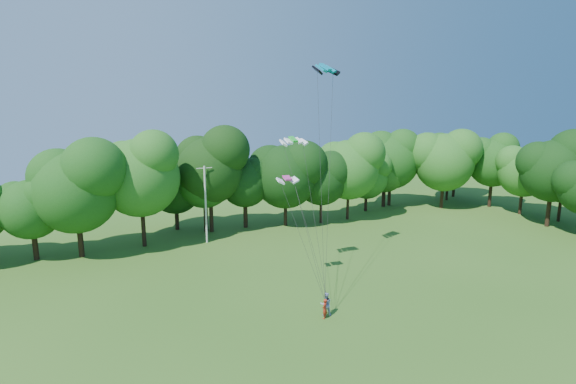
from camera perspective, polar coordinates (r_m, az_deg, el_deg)
name	(u,v)px	position (r m, az deg, el deg)	size (l,w,h in m)	color
utility_pole	(206,204)	(51.88, -10.42, -1.51)	(1.79, 0.22, 8.93)	silver
kite_flyer_left	(325,309)	(34.96, 4.67, -14.55)	(0.57, 0.37, 1.55)	#AB2916
kite_flyer_right	(326,304)	(35.32, 4.83, -14.00)	(0.90, 0.70, 1.85)	#94A3CE
kite_teal	(325,67)	(42.39, 4.77, 15.54)	(3.01, 2.05, 0.74)	#0588A6
kite_green	(293,139)	(40.28, 0.66, 6.72)	(2.43, 1.10, 0.49)	green
kite_pink	(287,178)	(37.93, -0.10, 1.79)	(1.90, 1.01, 0.35)	#C43689
tree_back_center	(210,167)	(55.52, -9.93, 3.16)	(9.01, 9.01, 13.11)	black
tree_back_east	(385,166)	(69.91, 12.21, 3.28)	(7.01, 7.01, 10.20)	#2F2212
tree_flank_east	(566,160)	(69.90, 31.79, 3.46)	(9.22, 9.22, 13.42)	#372916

